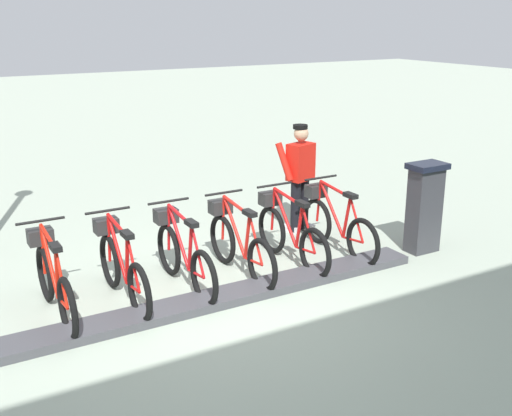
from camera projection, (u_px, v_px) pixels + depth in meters
name	position (u px, v px, depth m)	size (l,w,h in m)	color
ground_plane	(221.00, 302.00, 7.38)	(60.00, 60.00, 0.00)	#A3B19D
dock_rail_base	(221.00, 298.00, 7.37)	(0.44, 5.46, 0.10)	#47474C
payment_kiosk	(424.00, 206.00, 8.77)	(0.36, 0.52, 1.28)	#38383D
bike_docked_0	(336.00, 223.00, 8.79)	(1.72, 0.54, 1.02)	black
bike_docked_1	(289.00, 233.00, 8.42)	(1.72, 0.54, 1.02)	black
bike_docked_2	(238.00, 243.00, 8.05)	(1.72, 0.54, 1.02)	black
bike_docked_3	(183.00, 254.00, 7.67)	(1.72, 0.54, 1.02)	black
bike_docked_4	(121.00, 266.00, 7.30)	(1.72, 0.54, 1.02)	black
bike_docked_5	(53.00, 280.00, 6.93)	(1.72, 0.54, 1.02)	black
worker_near_rack	(300.00, 174.00, 9.52)	(0.53, 0.69, 1.66)	white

